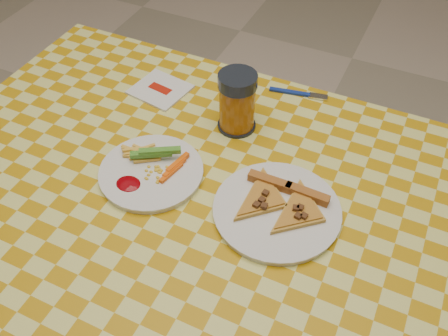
{
  "coord_description": "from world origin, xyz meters",
  "views": [
    {
      "loc": [
        0.35,
        -0.61,
        1.55
      ],
      "look_at": [
        0.03,
        0.06,
        0.78
      ],
      "focal_mm": 40.0,
      "sensor_mm": 36.0,
      "label": 1
    }
  ],
  "objects_px": {
    "drink_glass": "(237,102)",
    "table": "(199,210)",
    "plate_left": "(151,173)",
    "plate_right": "(277,211)"
  },
  "relations": [
    {
      "from": "table",
      "to": "plate_left",
      "type": "distance_m",
      "value": 0.14
    },
    {
      "from": "plate_right",
      "to": "drink_glass",
      "type": "height_order",
      "value": "drink_glass"
    },
    {
      "from": "table",
      "to": "plate_right",
      "type": "bearing_deg",
      "value": 2.76
    },
    {
      "from": "table",
      "to": "drink_glass",
      "type": "distance_m",
      "value": 0.26
    },
    {
      "from": "drink_glass",
      "to": "table",
      "type": "bearing_deg",
      "value": -88.16
    },
    {
      "from": "plate_left",
      "to": "drink_glass",
      "type": "relative_size",
      "value": 1.5
    },
    {
      "from": "table",
      "to": "plate_left",
      "type": "relative_size",
      "value": 5.76
    },
    {
      "from": "drink_glass",
      "to": "plate_right",
      "type": "bearing_deg",
      "value": -48.8
    },
    {
      "from": "plate_right",
      "to": "drink_glass",
      "type": "distance_m",
      "value": 0.28
    },
    {
      "from": "drink_glass",
      "to": "plate_left",
      "type": "bearing_deg",
      "value": -114.53
    }
  ]
}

